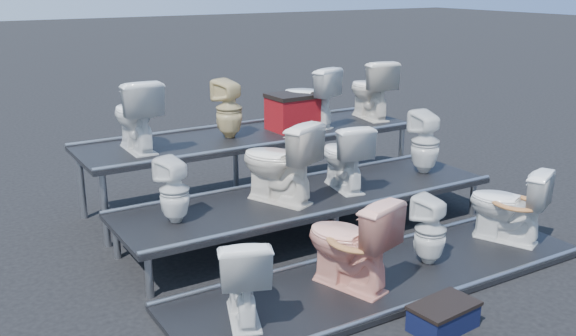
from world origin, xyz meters
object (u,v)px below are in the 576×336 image
toilet_9 (229,109)px  toilet_11 (370,89)px  red_crate (292,114)px  toilet_1 (349,242)px  toilet_8 (135,115)px  toilet_0 (242,276)px  toilet_3 (507,204)px  toilet_4 (174,190)px  toilet_6 (344,156)px  toilet_7 (425,142)px  toilet_2 (430,230)px  toilet_5 (278,162)px  toilet_10 (309,97)px  step_stool (443,318)px

toilet_9 → toilet_11: (2.11, 0.00, 0.05)m
red_crate → toilet_9: bearing=176.1°
toilet_1 → toilet_8: (-1.01, 2.60, 0.77)m
toilet_0 → toilet_8: (0.04, 2.60, 0.83)m
toilet_3 → toilet_11: (0.22, 2.60, 0.80)m
toilet_0 → toilet_4: toilet_4 is taller
toilet_6 → toilet_7: same height
toilet_11 → toilet_0: bearing=46.8°
toilet_2 → toilet_7: bearing=-145.2°
toilet_0 → toilet_8: size_ratio=0.93×
toilet_4 → toilet_9: size_ratio=0.91×
toilet_7 → toilet_8: toilet_8 is taller
toilet_6 → toilet_8: (-1.88, 1.30, 0.43)m
toilet_8 → toilet_11: size_ratio=1.00×
toilet_4 → red_crate: (2.09, 1.27, 0.29)m
toilet_5 → toilet_10: size_ratio=1.12×
toilet_10 → toilet_9: bearing=-20.1°
toilet_7 → toilet_10: bearing=-55.2°
toilet_5 → step_stool: bearing=72.6°
toilet_4 → toilet_5: 1.15m
step_stool → toilet_0: bearing=140.2°
toilet_10 → red_crate: toilet_10 is taller
toilet_0 → toilet_1: size_ratio=0.86×
toilet_5 → step_stool: (0.24, -2.20, -0.79)m
toilet_6 → toilet_8: bearing=-24.7°
toilet_0 → toilet_9: size_ratio=1.06×
toilet_3 → toilet_11: toilet_11 is taller
toilet_1 → toilet_2: size_ratio=1.27×
toilet_10 → toilet_11: bearing=159.9°
toilet_6 → toilet_5: bearing=9.9°
toilet_3 → toilet_4: bearing=-46.7°
toilet_4 → toilet_10: 2.72m
toilet_1 → toilet_2: (0.96, 0.00, -0.09)m
toilet_7 → toilet_9: bearing=-30.9°
step_stool → toilet_3: bearing=21.4°
toilet_8 → toilet_9: 1.14m
toilet_2 → red_crate: red_crate is taller
toilet_8 → toilet_11: toilet_8 is taller
toilet_5 → toilet_6: 0.83m
toilet_5 → toilet_10: bearing=-156.6°
toilet_4 → red_crate: bearing=-167.1°
toilet_0 → toilet_1: (1.06, 0.00, 0.06)m
toilet_7 → toilet_11: (0.18, 1.30, 0.43)m
toilet_2 → step_stool: 1.16m
toilet_11 → red_crate: 1.26m
toilet_1 → toilet_10: bearing=-133.2°
toilet_11 → toilet_10: bearing=8.5°
toilet_1 → toilet_7: toilet_7 is taller
toilet_2 → toilet_8: bearing=-67.8°
toilet_6 → toilet_7: (1.19, 0.00, 0.00)m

